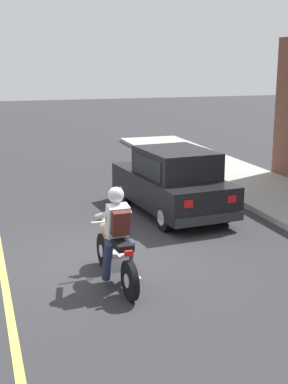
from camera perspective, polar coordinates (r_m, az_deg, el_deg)
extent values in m
plane|color=#2B2B2D|center=(9.90, -4.31, -7.19)|extent=(80.00, 80.00, 0.00)
cube|color=#9E9B93|center=(14.58, 13.94, -0.33)|extent=(2.60, 22.00, 0.14)
cylinder|color=black|center=(9.45, -4.29, -6.24)|extent=(0.13, 0.62, 0.62)
cylinder|color=silver|center=(9.45, -4.29, -6.24)|extent=(0.13, 0.22, 0.22)
cylinder|color=black|center=(8.20, -1.51, -9.42)|extent=(0.13, 0.62, 0.62)
cylinder|color=silver|center=(8.20, -1.51, -9.42)|extent=(0.13, 0.22, 0.22)
cube|color=silver|center=(8.74, -2.91, -7.35)|extent=(0.30, 0.41, 0.24)
ellipsoid|color=orange|center=(8.83, -3.43, -4.31)|extent=(0.32, 0.53, 0.24)
cube|color=black|center=(8.41, -2.46, -5.53)|extent=(0.29, 0.57, 0.10)
cylinder|color=silver|center=(9.25, -4.15, -4.61)|extent=(0.09, 0.33, 0.68)
cylinder|color=silver|center=(9.06, -3.96, -3.16)|extent=(0.56, 0.07, 0.04)
sphere|color=silver|center=(9.25, -4.25, -3.57)|extent=(0.16, 0.16, 0.16)
cylinder|color=silver|center=(8.48, -1.03, -8.77)|extent=(0.11, 0.55, 0.08)
cube|color=red|center=(8.09, -1.64, -6.56)|extent=(0.12, 0.07, 0.08)
cylinder|color=#282D4C|center=(8.62, -3.92, -7.41)|extent=(0.16, 0.36, 0.71)
cylinder|color=#282D4C|center=(8.72, -1.64, -7.12)|extent=(0.16, 0.36, 0.71)
cube|color=silver|center=(8.47, -2.86, -3.11)|extent=(0.36, 0.34, 0.57)
cylinder|color=silver|center=(8.63, -4.62, -2.55)|extent=(0.11, 0.52, 0.26)
cylinder|color=silver|center=(8.74, -2.09, -2.29)|extent=(0.11, 0.52, 0.26)
sphere|color=silver|center=(8.42, -3.02, -0.33)|extent=(0.26, 0.26, 0.26)
cube|color=#4C1E19|center=(8.32, -2.53, -3.28)|extent=(0.29, 0.25, 0.42)
cylinder|color=black|center=(13.52, -2.07, -0.03)|extent=(0.23, 0.61, 0.60)
cylinder|color=silver|center=(13.52, -2.07, -0.03)|extent=(0.23, 0.35, 0.33)
cylinder|color=black|center=(14.08, 3.41, 0.52)|extent=(0.23, 0.61, 0.60)
cylinder|color=silver|center=(14.08, 3.41, 0.52)|extent=(0.23, 0.35, 0.33)
cylinder|color=black|center=(11.38, 2.23, -2.72)|extent=(0.23, 0.61, 0.60)
cylinder|color=silver|center=(11.38, 2.23, -2.72)|extent=(0.23, 0.35, 0.33)
cylinder|color=black|center=(12.04, 8.45, -1.93)|extent=(0.23, 0.61, 0.60)
cylinder|color=silver|center=(12.04, 8.45, -1.93)|extent=(0.23, 0.35, 0.33)
cube|color=black|center=(12.65, 2.90, 0.39)|extent=(1.96, 3.83, 0.70)
cube|color=black|center=(12.30, 3.44, 3.04)|extent=(1.60, 2.02, 0.66)
cube|color=black|center=(13.08, 1.75, 3.49)|extent=(1.35, 0.47, 0.51)
cube|color=black|center=(12.00, 0.33, 2.69)|extent=(0.17, 1.52, 0.46)
cube|color=black|center=(12.63, 6.40, 3.18)|extent=(0.17, 1.52, 0.46)
cube|color=silver|center=(14.10, -2.24, 2.31)|extent=(0.24, 0.06, 0.14)
cube|color=red|center=(10.78, 4.75, -1.27)|extent=(0.20, 0.06, 0.16)
cube|color=silver|center=(14.48, 1.53, 2.63)|extent=(0.24, 0.06, 0.14)
cube|color=red|center=(11.28, 9.34, -0.73)|extent=(0.20, 0.06, 0.16)
cube|color=#28282B|center=(14.33, -0.28, 1.00)|extent=(1.61, 0.26, 0.20)
cube|color=#28282B|center=(11.15, 6.96, -2.90)|extent=(1.61, 0.26, 0.20)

